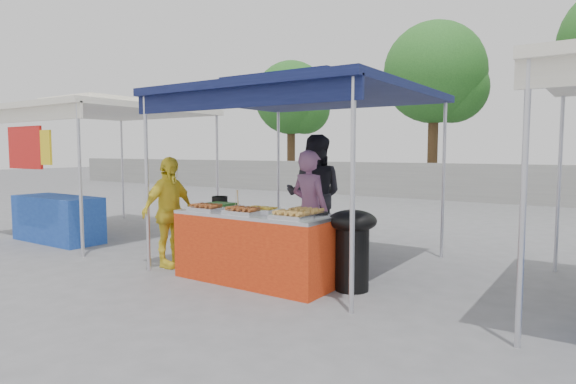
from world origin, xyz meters
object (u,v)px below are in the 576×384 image
Objects in this scene: cooking_pot at (220,201)px; vendor_woman at (310,210)px; wok_burner at (352,243)px; customer_person at (169,212)px; helper_man at (314,195)px; vendor_table at (256,247)px.

cooking_pot is 1.25m from vendor_woman.
customer_person is at bearing -160.59° from wok_burner.
customer_person is at bearing 32.48° from helper_man.
wok_burner is 0.58× the size of vendor_woman.
wok_burner is at bearing 15.13° from vendor_table.
helper_man reaches higher than vendor_table.
cooking_pot reaches higher than wok_burner.
helper_man is 1.21× the size of customer_person.
vendor_table is 1.49m from customer_person.
cooking_pot is 0.72m from customer_person.
vendor_table is at bearing -20.32° from cooking_pot.
helper_man is at bearing -35.88° from customer_person.
customer_person is at bearing -177.05° from vendor_table.
vendor_table is 1.32× the size of customer_person.
vendor_table is 1.06m from cooking_pot.
cooking_pot is at bearing -55.75° from customer_person.
helper_man reaches higher than cooking_pot.
vendor_woman reaches higher than wok_burner.
customer_person reaches higher than cooking_pot.
helper_man is at bearing 96.48° from vendor_table.
vendor_woman is (-0.92, 0.57, 0.25)m from wok_burner.
vendor_woman is (1.11, 0.56, -0.11)m from cooking_pot.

